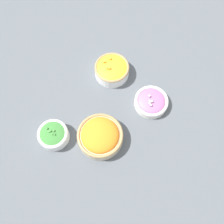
{
  "coord_description": "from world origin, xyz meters",
  "views": [
    {
      "loc": [
        0.31,
        0.21,
        0.95
      ],
      "look_at": [
        0.0,
        0.0,
        0.03
      ],
      "focal_mm": 40.0,
      "sensor_mm": 36.0,
      "label": 1
    }
  ],
  "objects_px": {
    "bowl_broccoli": "(53,135)",
    "bowl_carrots": "(100,136)",
    "bowl_squash": "(112,69)",
    "bowl_red_onion": "(151,102)"
  },
  "relations": [
    {
      "from": "bowl_broccoli",
      "to": "bowl_carrots",
      "type": "height_order",
      "value": "bowl_carrots"
    },
    {
      "from": "bowl_broccoli",
      "to": "bowl_red_onion",
      "type": "bearing_deg",
      "value": 144.28
    },
    {
      "from": "bowl_carrots",
      "to": "bowl_red_onion",
      "type": "relative_size",
      "value": 1.28
    },
    {
      "from": "bowl_squash",
      "to": "bowl_red_onion",
      "type": "distance_m",
      "value": 0.22
    },
    {
      "from": "bowl_broccoli",
      "to": "bowl_carrots",
      "type": "distance_m",
      "value": 0.18
    },
    {
      "from": "bowl_carrots",
      "to": "bowl_squash",
      "type": "distance_m",
      "value": 0.3
    },
    {
      "from": "bowl_squash",
      "to": "bowl_red_onion",
      "type": "relative_size",
      "value": 1.07
    },
    {
      "from": "bowl_broccoli",
      "to": "bowl_squash",
      "type": "distance_m",
      "value": 0.37
    },
    {
      "from": "bowl_broccoli",
      "to": "bowl_carrots",
      "type": "bearing_deg",
      "value": 121.86
    },
    {
      "from": "bowl_carrots",
      "to": "bowl_broccoli",
      "type": "bearing_deg",
      "value": -58.14
    }
  ]
}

